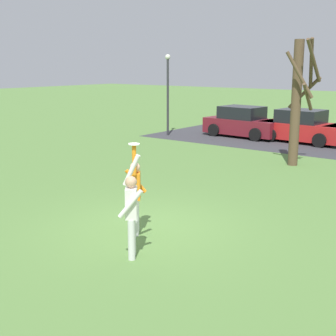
{
  "coord_description": "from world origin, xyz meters",
  "views": [
    {
      "loc": [
        6.81,
        -7.98,
        3.74
      ],
      "look_at": [
        0.5,
        0.19,
        1.46
      ],
      "focal_mm": 50.27,
      "sensor_mm": 36.0,
      "label": 1
    }
  ],
  "objects": [
    {
      "name": "person_defender",
      "position": [
        0.9,
        -1.5,
        0.98
      ],
      "size": [
        0.64,
        0.66,
        2.05
      ],
      "rotation": [
        0.0,
        0.0,
        2.24
      ],
      "color": "silver",
      "rests_on": "ground_plane"
    },
    {
      "name": "parked_car_maroon",
      "position": [
        -5.13,
        13.99,
        0.73
      ],
      "size": [
        4.21,
        2.25,
        1.59
      ],
      "rotation": [
        0.0,
        0.0,
        -0.07
      ],
      "color": "maroon",
      "rests_on": "ground_plane"
    },
    {
      "name": "person_catcher",
      "position": [
        0.09,
        -0.47,
        0.98
      ],
      "size": [
        0.54,
        0.58,
        2.08
      ],
      "rotation": [
        0.0,
        0.0,
        -0.9
      ],
      "color": "silver",
      "rests_on": "ground_plane"
    },
    {
      "name": "lamppost_by_lot",
      "position": [
        -8.58,
        11.94,
        2.59
      ],
      "size": [
        0.28,
        0.28,
        4.26
      ],
      "color": "#2D2D33",
      "rests_on": "ground_plane"
    },
    {
      "name": "bare_tree_tall",
      "position": [
        -0.05,
        8.76,
        2.5
      ],
      "size": [
        1.32,
        1.45,
        4.67
      ],
      "color": "brown",
      "rests_on": "ground_plane"
    },
    {
      "name": "ground_plane",
      "position": [
        0.0,
        0.0,
        0.0
      ],
      "size": [
        120.0,
        120.0,
        0.0
      ],
      "primitive_type": "plane",
      "color": "#567F3D"
    },
    {
      "name": "parked_car_red",
      "position": [
        -1.96,
        14.17,
        0.73
      ],
      "size": [
        4.21,
        2.25,
        1.59
      ],
      "rotation": [
        0.0,
        0.0,
        -0.07
      ],
      "color": "red",
      "rests_on": "ground_plane"
    },
    {
      "name": "frisbee_disc",
      "position": [
        0.23,
        -0.64,
        2.09
      ],
      "size": [
        0.24,
        0.24,
        0.02
      ],
      "primitive_type": "cylinder",
      "color": "white",
      "rests_on": "person_catcher"
    }
  ]
}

